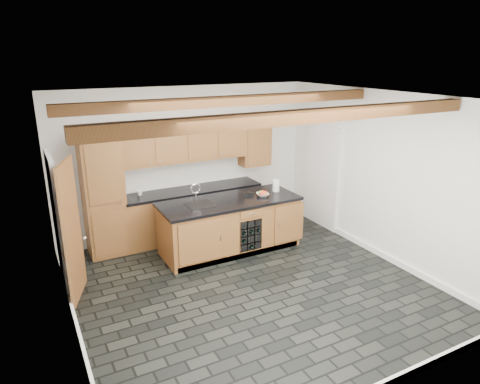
% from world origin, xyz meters
% --- Properties ---
extents(ground, '(5.00, 5.00, 0.00)m').
position_xyz_m(ground, '(0.00, 0.00, 0.00)').
color(ground, black).
rests_on(ground, ground).
extents(room_shell, '(5.01, 5.00, 5.00)m').
position_xyz_m(room_shell, '(-0.09, 0.53, 1.53)').
color(room_shell, white).
rests_on(room_shell, ground).
extents(back_cabinetry, '(3.65, 0.62, 2.20)m').
position_xyz_m(back_cabinetry, '(-0.38, 2.24, 0.98)').
color(back_cabinetry, olive).
rests_on(back_cabinetry, ground).
extents(island, '(2.48, 0.96, 0.93)m').
position_xyz_m(island, '(0.31, 1.28, 0.46)').
color(island, olive).
rests_on(island, ground).
extents(faucet, '(0.45, 0.40, 0.34)m').
position_xyz_m(faucet, '(-0.25, 1.33, 0.96)').
color(faucet, black).
rests_on(faucet, island).
extents(kitchen_scale, '(0.20, 0.16, 0.05)m').
position_xyz_m(kitchen_scale, '(0.73, 1.36, 0.96)').
color(kitchen_scale, black).
rests_on(kitchen_scale, island).
extents(fruit_bowl, '(0.28, 0.28, 0.05)m').
position_xyz_m(fruit_bowl, '(0.92, 1.22, 0.96)').
color(fruit_bowl, beige).
rests_on(fruit_bowl, island).
extents(fruit_cluster, '(0.16, 0.17, 0.07)m').
position_xyz_m(fruit_cluster, '(0.92, 1.22, 0.99)').
color(fruit_cluster, red).
rests_on(fruit_cluster, fruit_bowl).
extents(paper_towel, '(0.12, 0.12, 0.21)m').
position_xyz_m(paper_towel, '(1.29, 1.35, 1.04)').
color(paper_towel, white).
rests_on(paper_towel, island).
extents(mug, '(0.13, 0.13, 0.09)m').
position_xyz_m(mug, '(-1.01, 2.28, 0.98)').
color(mug, white).
rests_on(mug, back_cabinetry).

